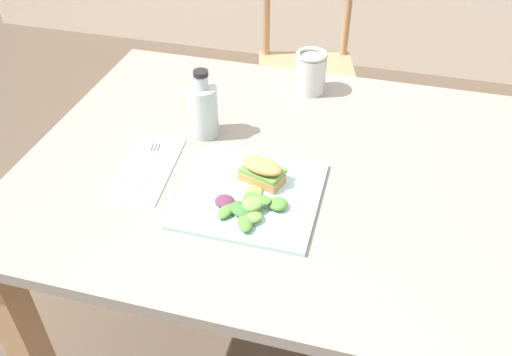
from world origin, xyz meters
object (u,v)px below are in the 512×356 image
(fork_on_napkin, at_px, (150,162))
(sandwich_half_front, at_px, (262,171))
(mason_jar_iced_tea, at_px, (310,74))
(chair_wooden_far, at_px, (306,69))
(plate_lunch, at_px, (251,194))
(bottle_cold_brew, at_px, (204,113))
(dining_table, at_px, (285,202))

(fork_on_napkin, bearing_deg, sandwich_half_front, -0.59)
(mason_jar_iced_tea, bearing_deg, sandwich_half_front, -93.44)
(chair_wooden_far, relative_size, mason_jar_iced_tea, 7.32)
(fork_on_napkin, relative_size, mason_jar_iced_tea, 1.56)
(chair_wooden_far, bearing_deg, plate_lunch, -85.92)
(chair_wooden_far, height_order, bottle_cold_brew, bottle_cold_brew)
(chair_wooden_far, height_order, sandwich_half_front, chair_wooden_far)
(bottle_cold_brew, height_order, mason_jar_iced_tea, bottle_cold_brew)
(dining_table, distance_m, fork_on_napkin, 0.35)
(chair_wooden_far, xyz_separation_m, fork_on_napkin, (-0.18, -1.12, 0.30))
(sandwich_half_front, height_order, fork_on_napkin, sandwich_half_front)
(dining_table, bearing_deg, plate_lunch, -110.99)
(plate_lunch, distance_m, mason_jar_iced_tea, 0.49)
(chair_wooden_far, relative_size, sandwich_half_front, 7.92)
(plate_lunch, distance_m, fork_on_napkin, 0.27)
(plate_lunch, bearing_deg, sandwich_half_front, 75.30)
(fork_on_napkin, relative_size, bottle_cold_brew, 1.05)
(sandwich_half_front, relative_size, mason_jar_iced_tea, 0.92)
(dining_table, relative_size, fork_on_napkin, 6.68)
(chair_wooden_far, bearing_deg, mason_jar_iced_tea, -79.91)
(sandwich_half_front, distance_m, fork_on_napkin, 0.28)
(dining_table, height_order, bottle_cold_brew, bottle_cold_brew)
(sandwich_half_front, bearing_deg, chair_wooden_far, 94.85)
(fork_on_napkin, bearing_deg, plate_lunch, -10.45)
(fork_on_napkin, height_order, mason_jar_iced_tea, mason_jar_iced_tea)
(bottle_cold_brew, xyz_separation_m, mason_jar_iced_tea, (0.22, 0.28, -0.01))
(dining_table, distance_m, chair_wooden_far, 1.06)
(bottle_cold_brew, relative_size, mason_jar_iced_tea, 1.49)
(plate_lunch, relative_size, fork_on_napkin, 1.59)
(bottle_cold_brew, bearing_deg, fork_on_napkin, -118.13)
(plate_lunch, xyz_separation_m, mason_jar_iced_tea, (0.04, 0.49, 0.05))
(bottle_cold_brew, bearing_deg, chair_wooden_far, 84.40)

